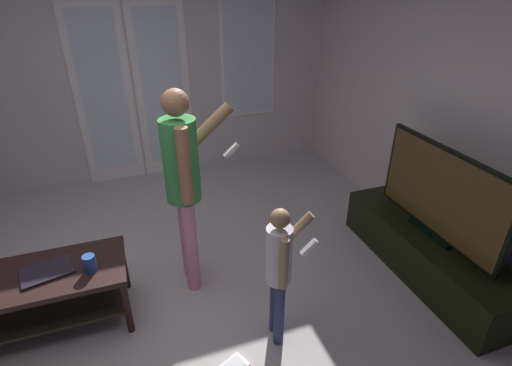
{
  "coord_description": "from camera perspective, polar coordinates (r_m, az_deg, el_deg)",
  "views": [
    {
      "loc": [
        0.08,
        -2.23,
        2.23
      ],
      "look_at": [
        0.83,
        -0.12,
        1.03
      ],
      "focal_mm": 27.04,
      "sensor_mm": 36.0,
      "label": 1
    }
  ],
  "objects": [
    {
      "name": "coffee_table",
      "position": [
        3.1,
        -28.84,
        -13.51
      ],
      "size": [
        1.1,
        0.54,
        0.48
      ],
      "color": "black",
      "rests_on": "ground_plane"
    },
    {
      "name": "wall_right_plain",
      "position": [
        3.5,
        28.8,
        10.17
      ],
      "size": [
        0.06,
        4.97,
        2.71
      ],
      "color": "beige",
      "rests_on": "ground_plane"
    },
    {
      "name": "person_adult",
      "position": [
        2.82,
        -10.56,
        0.89
      ],
      "size": [
        0.61,
        0.43,
        1.6
      ],
      "color": "pink",
      "rests_on": "ground_plane"
    },
    {
      "name": "tv_stand",
      "position": [
        3.58,
        23.84,
        -9.47
      ],
      "size": [
        0.48,
        1.66,
        0.38
      ],
      "color": "black",
      "rests_on": "ground_plane"
    },
    {
      "name": "wall_back_with_doors",
      "position": [
        4.77,
        -20.02,
        15.59
      ],
      "size": [
        5.32,
        0.09,
        2.74
      ],
      "color": "beige",
      "rests_on": "ground_plane"
    },
    {
      "name": "flat_screen_tv",
      "position": [
        3.29,
        25.66,
        -1.49
      ],
      "size": [
        0.08,
        1.23,
        0.75
      ],
      "color": "black",
      "rests_on": "tv_stand"
    },
    {
      "name": "ground_plane",
      "position": [
        3.16,
        -15.87,
        -18.35
      ],
      "size": [
        5.32,
        4.97,
        0.02
      ],
      "primitive_type": "cube",
      "color": "#B5ACA9"
    },
    {
      "name": "cup_near_edge",
      "position": [
        2.86,
        -23.38,
        -10.86
      ],
      "size": [
        0.08,
        0.08,
        0.12
      ],
      "primitive_type": "cylinder",
      "color": "#284D9A",
      "rests_on": "coffee_table"
    },
    {
      "name": "laptop_closed",
      "position": [
        3.0,
        -28.54,
        -11.41
      ],
      "size": [
        0.37,
        0.3,
        0.02
      ],
      "primitive_type": "cube",
      "rotation": [
        0.0,
        0.0,
        0.25
      ],
      "color": "#251F27",
      "rests_on": "coffee_table"
    },
    {
      "name": "person_child",
      "position": [
        2.49,
        3.53,
        -12.1
      ],
      "size": [
        0.4,
        0.28,
        1.04
      ],
      "color": "navy",
      "rests_on": "ground_plane"
    }
  ]
}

